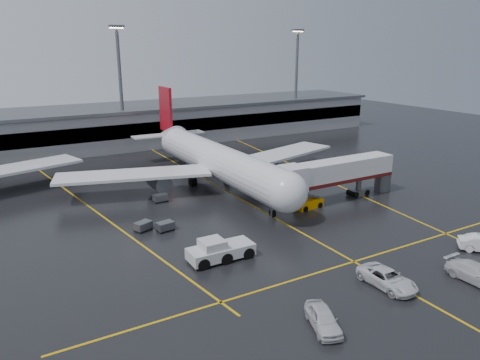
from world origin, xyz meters
TOP-DOWN VIEW (x-y plane):
  - ground at (0.00, 0.00)m, footprint 220.00×220.00m
  - apron_line_centre at (0.00, 0.00)m, footprint 0.25×90.00m
  - apron_line_stop at (0.00, -22.00)m, footprint 60.00×0.25m
  - apron_line_left at (-20.00, 10.00)m, footprint 9.99×69.35m
  - apron_line_right at (18.00, 10.00)m, footprint 7.57×69.64m
  - terminal at (0.00, 47.93)m, footprint 122.00×19.00m
  - light_mast_mid at (-5.00, 42.00)m, footprint 3.00×1.20m
  - light_mast_right at (40.00, 42.00)m, footprint 3.00×1.20m
  - main_airliner at (0.00, 9.70)m, footprint 48.80×45.60m
  - jet_bridge at (11.87, -6.00)m, footprint 19.90×3.40m
  - pushback_tractor at (-11.79, -14.59)m, footprint 6.96×3.04m
  - belt_loader at (6.18, -6.68)m, footprint 4.19×2.22m
  - service_van_a at (-0.96, -27.25)m, footprint 2.79×5.90m
  - service_van_b at (6.94, -30.91)m, footprint 2.47×5.96m
  - service_van_d at (-10.26, -29.30)m, footprint 3.44×5.14m
  - baggage_cart_a at (-13.81, -4.46)m, footprint 2.17×1.59m
  - baggage_cart_b at (-16.11, -3.08)m, footprint 2.35×1.97m
  - baggage_cart_c at (-10.50, 5.96)m, footprint 2.04×1.35m

SIDE VIEW (x-z plane):
  - ground at x=0.00m, z-range 0.00..0.00m
  - apron_line_centre at x=0.00m, z-range 0.00..0.02m
  - apron_line_stop at x=0.00m, z-range 0.00..0.02m
  - apron_line_left at x=-20.00m, z-range 0.00..0.02m
  - apron_line_right at x=18.00m, z-range 0.00..0.02m
  - baggage_cart_a at x=-13.81m, z-range 0.07..1.19m
  - baggage_cart_b at x=-16.11m, z-range 0.07..1.19m
  - baggage_cart_c at x=-10.50m, z-range 0.07..1.19m
  - belt_loader at x=6.18m, z-range -0.65..1.92m
  - service_van_d at x=-10.26m, z-range 0.00..1.62m
  - service_van_a at x=-0.96m, z-range 0.00..1.63m
  - service_van_b at x=6.94m, z-range 0.00..1.72m
  - pushback_tractor at x=-11.79m, z-range -0.25..2.22m
  - jet_bridge at x=11.87m, z-range 0.91..6.96m
  - main_airliner at x=0.00m, z-range -2.84..11.26m
  - terminal at x=0.00m, z-range 0.02..8.62m
  - light_mast_mid at x=-5.00m, z-range 1.75..27.20m
  - light_mast_right at x=40.00m, z-range 1.75..27.20m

